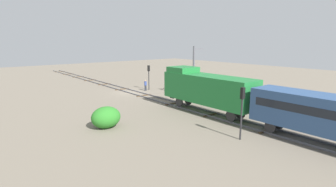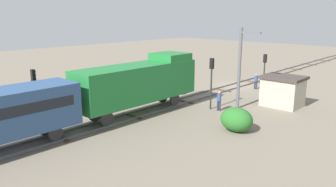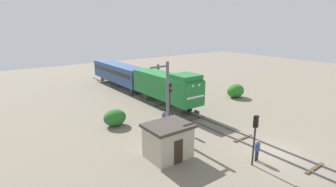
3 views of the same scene
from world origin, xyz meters
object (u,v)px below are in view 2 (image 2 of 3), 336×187
(worker_by_signal, at_px, (219,99))
(relay_hut, at_px, (283,91))
(worker_near_track, at_px, (256,80))
(catenary_mast, at_px, (240,66))
(traffic_signal_mid, at_px, (212,74))
(traffic_signal_near, at_px, (265,65))
(traffic_signal_far, at_px, (34,87))
(locomotive, at_px, (140,81))

(worker_by_signal, distance_m, relay_hut, 6.14)
(worker_by_signal, bearing_deg, worker_near_track, -110.74)
(worker_near_track, xyz_separation_m, catenary_mast, (-2.67, 8.05, 2.75))
(traffic_signal_mid, relative_size, relay_hut, 1.28)
(relay_hut, bearing_deg, traffic_signal_near, -48.15)
(traffic_signal_far, relative_size, worker_near_track, 2.47)
(locomotive, distance_m, worker_near_track, 15.33)
(locomotive, height_order, worker_near_track, locomotive)
(traffic_signal_mid, height_order, relay_hut, traffic_signal_mid)
(worker_by_signal, bearing_deg, traffic_signal_mid, -24.96)
(locomotive, relative_size, traffic_signal_mid, 2.60)
(worker_near_track, bearing_deg, catenary_mast, 165.04)
(catenary_mast, bearing_deg, worker_near_track, -71.65)
(locomotive, distance_m, worker_by_signal, 6.98)
(traffic_signal_near, distance_m, relay_hut, 6.58)
(relay_hut, bearing_deg, worker_near_track, -41.99)
(traffic_signal_near, bearing_deg, worker_by_signal, 95.73)
(traffic_signal_mid, relative_size, traffic_signal_far, 1.06)
(worker_by_signal, bearing_deg, traffic_signal_near, -115.47)
(worker_near_track, distance_m, relay_hut, 6.87)
(locomotive, height_order, worker_by_signal, locomotive)
(locomotive, bearing_deg, worker_near_track, -99.07)
(relay_hut, bearing_deg, worker_by_signal, 57.40)
(traffic_signal_far, bearing_deg, traffic_signal_near, -106.94)
(locomotive, distance_m, relay_hut, 12.93)
(traffic_signal_mid, height_order, worker_near_track, traffic_signal_mid)
(worker_near_track, xyz_separation_m, worker_by_signal, (-1.80, 9.75, 0.00))
(locomotive, height_order, traffic_signal_near, locomotive)
(worker_by_signal, height_order, relay_hut, relay_hut)
(catenary_mast, relative_size, relay_hut, 2.01)
(traffic_signal_near, distance_m, worker_near_track, 1.93)
(worker_near_track, distance_m, worker_by_signal, 9.91)
(traffic_signal_near, bearing_deg, worker_near_track, 14.81)
(relay_hut, bearing_deg, traffic_signal_mid, 52.00)
(locomotive, distance_m, traffic_signal_near, 15.58)
(worker_by_signal, height_order, catenary_mast, catenary_mast)
(traffic_signal_near, height_order, worker_near_track, traffic_signal_near)
(locomotive, xyz_separation_m, worker_by_signal, (-4.20, -5.28, -1.78))
(locomotive, relative_size, worker_near_track, 6.82)
(worker_by_signal, bearing_deg, catenary_mast, -148.26)
(worker_near_track, relative_size, catenary_mast, 0.24)
(worker_near_track, relative_size, relay_hut, 0.49)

